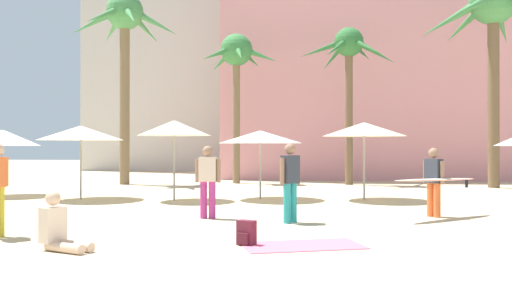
{
  "coord_description": "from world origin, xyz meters",
  "views": [
    {
      "loc": [
        1.65,
        -5.96,
        1.66
      ],
      "look_at": [
        0.55,
        4.95,
        1.72
      ],
      "focal_mm": 38.65,
      "sensor_mm": 36.0,
      "label": 1
    }
  ],
  "objects": [
    {
      "name": "person_near_right",
      "position": [
        -0.74,
        6.61,
        0.92
      ],
      "size": [
        0.6,
        0.24,
        1.68
      ],
      "rotation": [
        0.0,
        0.0,
        1.55
      ],
      "color": "#B7337F",
      "rests_on": "ground"
    },
    {
      "name": "cafe_umbrella_5",
      "position": [
        0.05,
        11.36,
        1.97
      ],
      "size": [
        2.64,
        2.64,
        2.18
      ],
      "color": "gray",
      "rests_on": "ground"
    },
    {
      "name": "cafe_umbrella_3",
      "position": [
        -8.7,
        11.63,
        1.97
      ],
      "size": [
        2.43,
        2.43,
        2.24
      ],
      "color": "gray",
      "rests_on": "ground"
    },
    {
      "name": "cafe_umbrella_4",
      "position": [
        -5.58,
        10.73,
        2.1
      ],
      "size": [
        2.68,
        2.68,
        2.33
      ],
      "color": "gray",
      "rests_on": "ground"
    },
    {
      "name": "hotel_pink",
      "position": [
        9.01,
        26.57,
        7.21
      ],
      "size": [
        23.83,
        10.71,
        14.42
      ],
      "primitive_type": "cube",
      "color": "pink",
      "rests_on": "ground"
    },
    {
      "name": "backpack",
      "position": [
        0.56,
        3.25,
        0.2
      ],
      "size": [
        0.35,
        0.32,
        0.42
      ],
      "rotation": [
        0.0,
        0.0,
        4.29
      ],
      "color": "maroon",
      "rests_on": "ground"
    },
    {
      "name": "palm_tree_far_left",
      "position": [
        -1.72,
        18.82,
        5.59
      ],
      "size": [
        3.43,
        3.72,
        6.8
      ],
      "color": "brown",
      "rests_on": "ground"
    },
    {
      "name": "palm_tree_right",
      "position": [
        3.29,
        18.42,
        5.57
      ],
      "size": [
        4.23,
        3.87,
        6.9
      ],
      "color": "brown",
      "rests_on": "ground"
    },
    {
      "name": "cafe_umbrella_0",
      "position": [
        -2.56,
        10.67,
        2.24
      ],
      "size": [
        2.27,
        2.27,
        2.48
      ],
      "color": "gray",
      "rests_on": "ground"
    },
    {
      "name": "palm_tree_left",
      "position": [
        -6.56,
        17.6,
        6.78
      ],
      "size": [
        4.78,
        4.67,
        8.45
      ],
      "color": "brown",
      "rests_on": "ground"
    },
    {
      "name": "beach_towel",
      "position": [
        1.5,
        3.29,
        0.01
      ],
      "size": [
        2.22,
        1.61,
        0.01
      ],
      "primitive_type": "cube",
      "rotation": [
        0.0,
        0.0,
        0.32
      ],
      "color": "#EF6684",
      "rests_on": "ground"
    },
    {
      "name": "palm_tree_center",
      "position": [
        9.01,
        17.19,
        6.9
      ],
      "size": [
        6.02,
        5.52,
        8.53
      ],
      "color": "brown",
      "rests_on": "ground"
    },
    {
      "name": "person_mid_left",
      "position": [
        4.53,
        7.28,
        0.9
      ],
      "size": [
        2.41,
        2.09,
        1.63
      ],
      "rotation": [
        0.0,
        0.0,
        3.79
      ],
      "color": "orange",
      "rests_on": "ground"
    },
    {
      "name": "cafe_umbrella_1",
      "position": [
        3.29,
        11.41,
        2.2
      ],
      "size": [
        2.61,
        2.61,
        2.42
      ],
      "color": "gray",
      "rests_on": "ground"
    },
    {
      "name": "person_near_left",
      "position": [
        1.19,
        6.06,
        0.95
      ],
      "size": [
        0.46,
        0.52,
        1.73
      ],
      "rotation": [
        0.0,
        0.0,
        2.44
      ],
      "color": "teal",
      "rests_on": "ground"
    },
    {
      "name": "person_mid_center",
      "position": [
        -2.38,
        2.5,
        0.34
      ],
      "size": [
        0.94,
        0.69,
        0.95
      ],
      "rotation": [
        0.0,
        0.0,
        5.87
      ],
      "color": "#D1A889",
      "rests_on": "ground"
    }
  ]
}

